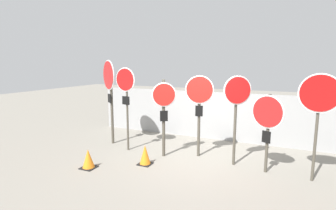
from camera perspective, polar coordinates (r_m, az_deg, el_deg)
The scene contains 11 objects.
ground_plane at distance 7.47m, azimuth 5.89°, elevation -11.43°, with size 40.00×40.00×0.00m, color gray.
fence_back at distance 9.18m, azimuth 10.16°, elevation -2.34°, with size 8.92×0.12×1.63m.
stop_sign_0 at distance 8.57m, azimuth -12.61°, elevation 4.22°, with size 0.80×0.55×2.71m.
stop_sign_1 at distance 7.78m, azimuth -9.17°, elevation 3.31°, with size 0.70×0.16×2.49m.
stop_sign_2 at distance 7.21m, azimuth -0.93°, elevation -0.27°, with size 0.57×0.38×2.17m.
stop_sign_3 at distance 7.22m, azimuth 6.82°, elevation 1.08°, with size 0.75×0.25×2.29m.
stop_sign_4 at distance 6.74m, azimuth 14.74°, elevation 0.89°, with size 0.61×0.43×2.31m.
stop_sign_5 at distance 6.55m, azimuth 20.85°, elevation -2.74°, with size 0.73×0.34×1.90m.
stop_sign_6 at distance 6.42m, azimuth 30.03°, elevation 0.62°, with size 0.85×0.13×2.41m.
traffic_cone_0 at distance 6.99m, azimuth -16.96°, elevation -11.16°, with size 0.36×0.36×0.48m.
traffic_cone_1 at distance 6.95m, azimuth -5.01°, elevation -10.76°, with size 0.34×0.34×0.52m.
Camera 1 is at (2.20, -6.64, 2.60)m, focal length 28.00 mm.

